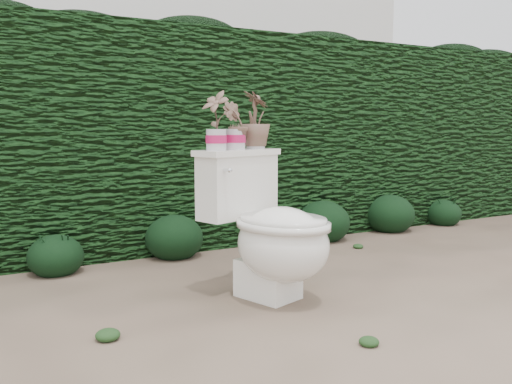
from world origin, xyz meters
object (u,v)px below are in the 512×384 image
potted_plant_center (236,127)px  potted_plant_right (256,121)px  toilet (271,232)px  potted_plant_left (216,122)px

potted_plant_center → potted_plant_right: (0.15, 0.05, 0.03)m
toilet → potted_plant_center: potted_plant_center is taller
potted_plant_right → toilet: bearing=172.7°
potted_plant_left → potted_plant_center: bearing=87.0°
potted_plant_left → toilet: bearing=30.4°
toilet → potted_plant_right: 0.64m
potted_plant_right → potted_plant_left: bearing=113.6°
toilet → potted_plant_center: bearing=93.7°
toilet → potted_plant_center: 0.59m
potted_plant_center → potted_plant_right: bearing=-140.1°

